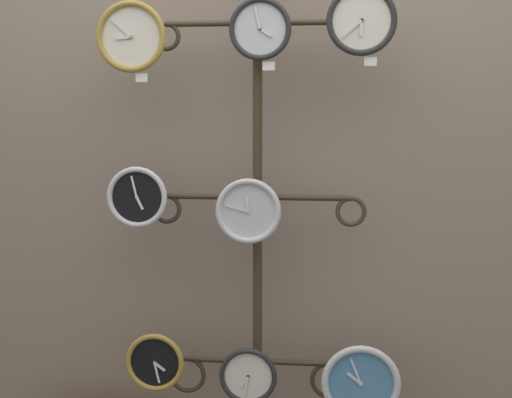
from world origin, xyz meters
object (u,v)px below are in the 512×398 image
(clock_bottom_right, at_px, (361,383))
(clock_top_right, at_px, (362,21))
(clock_top_left, at_px, (131,37))
(clock_bottom_center, at_px, (248,376))
(clock_bottom_left, at_px, (155,362))
(display_stand, at_px, (257,344))
(clock_top_center, at_px, (260,29))
(clock_middle_left, at_px, (137,197))
(clock_middle_center, at_px, (248,211))

(clock_bottom_right, bearing_deg, clock_top_right, 174.45)
(clock_top_left, relative_size, clock_top_right, 1.05)
(clock_bottom_center, xyz_separation_m, clock_bottom_right, (0.38, -0.01, -0.00))
(clock_top_left, relative_size, clock_bottom_left, 1.15)
(display_stand, relative_size, clock_top_center, 9.98)
(clock_middle_left, bearing_deg, clock_top_center, 1.06)
(clock_top_left, bearing_deg, clock_bottom_left, -15.50)
(clock_top_center, relative_size, clock_bottom_right, 0.76)
(clock_bottom_right, bearing_deg, clock_top_center, 176.11)
(clock_top_right, bearing_deg, clock_middle_left, 178.94)
(clock_top_left, height_order, clock_bottom_right, clock_top_left)
(clock_top_center, bearing_deg, clock_bottom_right, -3.89)
(clock_top_left, height_order, clock_top_center, clock_top_center)
(display_stand, height_order, clock_bottom_right, display_stand)
(clock_middle_center, bearing_deg, clock_middle_left, -179.04)
(display_stand, xyz_separation_m, clock_top_right, (0.34, -0.09, 1.10))
(clock_middle_center, distance_m, clock_bottom_right, 0.69)
(clock_top_left, xyz_separation_m, clock_top_center, (0.42, 0.02, 0.02))
(clock_bottom_center, height_order, clock_bottom_right, clock_bottom_right)
(clock_top_left, xyz_separation_m, clock_bottom_center, (0.39, 0.01, -1.15))
(clock_top_left, distance_m, clock_bottom_right, 1.39)
(clock_top_right, xyz_separation_m, clock_middle_center, (-0.36, 0.02, -0.62))
(clock_middle_center, height_order, clock_bottom_right, clock_middle_center)
(display_stand, bearing_deg, clock_top_center, -77.37)
(clock_middle_center, bearing_deg, clock_bottom_right, -3.28)
(clock_top_center, distance_m, clock_bottom_left, 1.18)
(clock_top_center, bearing_deg, clock_middle_center, -177.94)
(clock_top_center, height_order, clock_middle_left, clock_top_center)
(clock_bottom_left, relative_size, clock_bottom_center, 1.03)
(clock_bottom_center, distance_m, clock_bottom_right, 0.38)
(clock_top_left, bearing_deg, clock_top_right, -0.40)
(display_stand, distance_m, clock_top_right, 1.16)
(clock_middle_center, bearing_deg, clock_top_center, 2.06)
(display_stand, bearing_deg, clock_top_right, -15.44)
(clock_bottom_center, bearing_deg, clock_bottom_left, -175.62)
(clock_top_right, distance_m, clock_middle_center, 0.72)
(clock_top_center, xyz_separation_m, clock_bottom_left, (-0.36, -0.03, -1.12))
(clock_middle_center, bearing_deg, clock_bottom_left, -174.17)
(display_stand, relative_size, clock_middle_center, 9.18)
(clock_middle_left, distance_m, clock_middle_center, 0.38)
(clock_top_right, distance_m, clock_bottom_right, 1.20)
(display_stand, height_order, clock_middle_center, display_stand)
(clock_top_left, relative_size, clock_bottom_center, 1.18)
(clock_middle_left, height_order, clock_bottom_right, clock_middle_left)
(clock_top_left, distance_m, clock_top_right, 0.75)
(clock_bottom_center, bearing_deg, display_stand, 74.18)
(clock_top_center, xyz_separation_m, clock_middle_left, (-0.42, -0.01, -0.55))
(clock_top_center, height_order, clock_middle_center, clock_top_center)
(clock_top_center, distance_m, clock_bottom_center, 1.17)
(display_stand, bearing_deg, clock_middle_center, -107.32)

